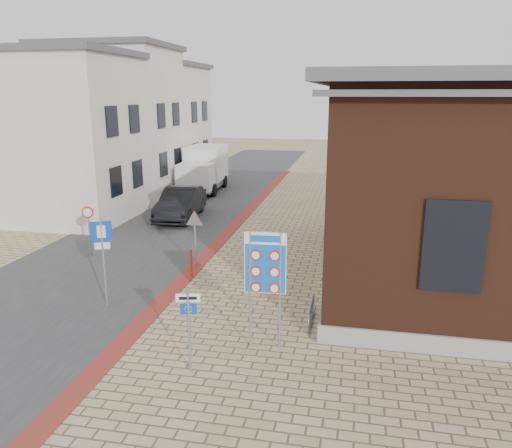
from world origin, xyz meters
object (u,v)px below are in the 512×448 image
Objects in this scene: bollard at (191,263)px; parking_sign at (103,247)px; box_truck at (204,168)px; sedan at (181,203)px; border_sign at (265,266)px; essen_sign at (189,318)px.

parking_sign is at bearing -120.56° from bollard.
parking_sign is 3.62m from bollard.
sedan is at bearing -85.07° from box_truck.
parking_sign is at bearing 160.39° from border_sign.
essen_sign reaches higher than bollard.
border_sign is at bearing -39.48° from parking_sign.
parking_sign reaches higher than essen_sign.
border_sign reaches higher than parking_sign.
border_sign reaches higher than essen_sign.
sedan is 14.83m from essen_sign.
border_sign is at bearing 30.74° from essen_sign.
bollard is at bearing 124.80° from border_sign.
box_truck reaches higher than essen_sign.
parking_sign is (1.57, -10.92, 1.10)m from sedan.
border_sign is (6.70, -12.42, 1.40)m from sedan.
essen_sign is at bearing -74.06° from sedan.
box_truck is 1.85× the size of border_sign.
border_sign is 1.48× the size of essen_sign.
box_truck is 2.05× the size of parking_sign.
parking_sign is (-3.65, 2.95, 0.56)m from essen_sign.
parking_sign reaches higher than sedan.
sedan is 8.68m from bollard.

